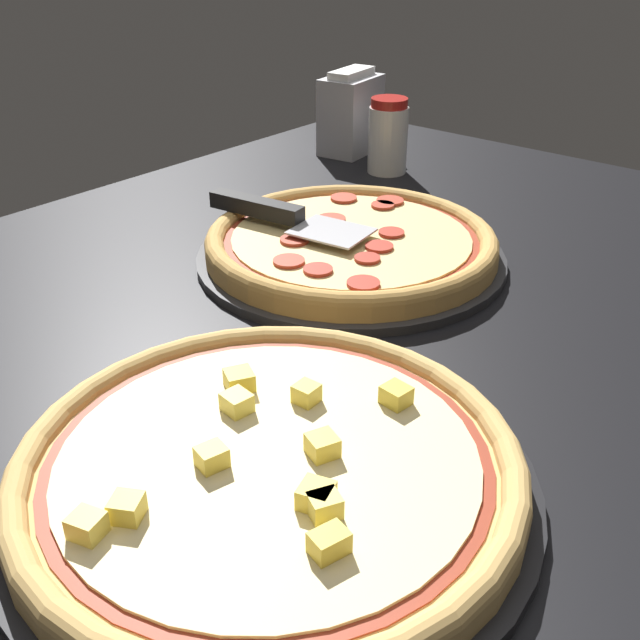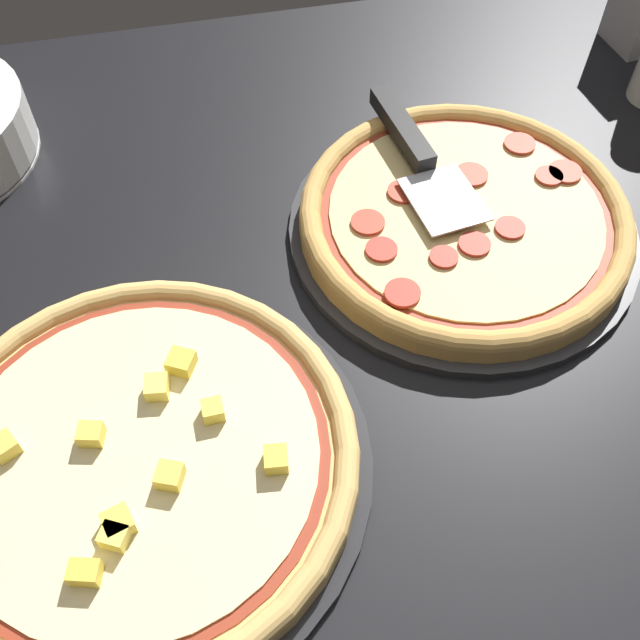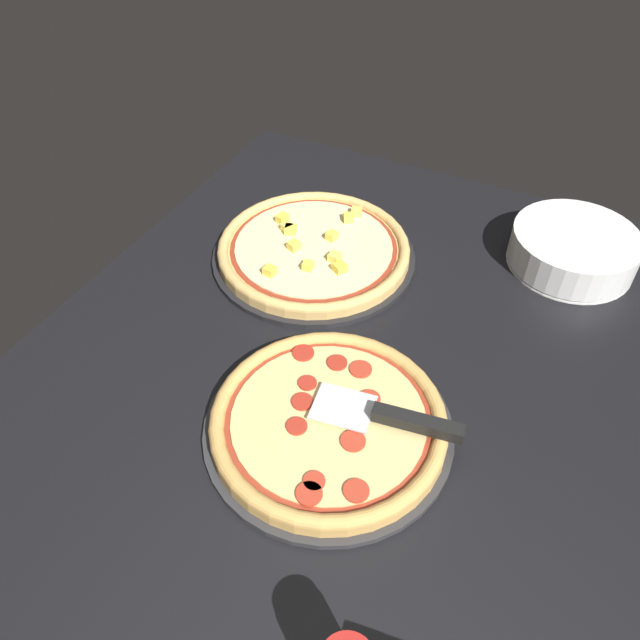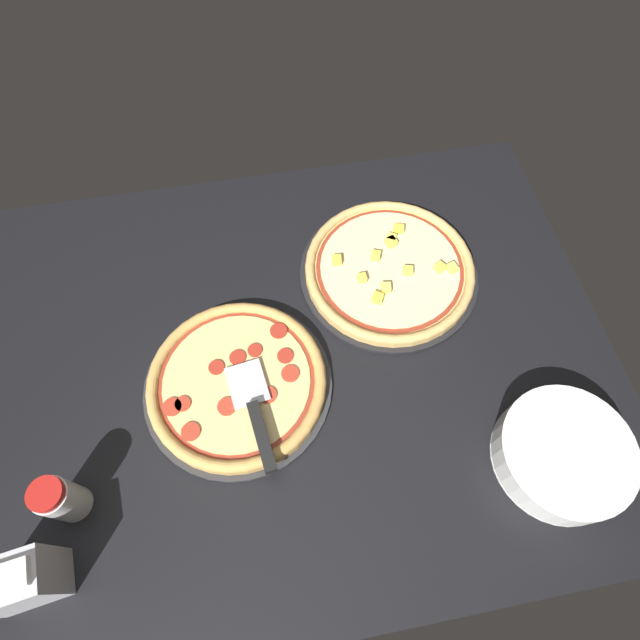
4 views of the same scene
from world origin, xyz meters
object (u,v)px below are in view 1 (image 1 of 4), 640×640
at_px(pizza_back, 269,463).
at_px(serving_spatula, 271,211).
at_px(pizza_front, 351,242).
at_px(napkin_holder, 351,113).
at_px(parmesan_shaker, 388,136).

bearing_deg(pizza_back, serving_spatula, -136.84).
bearing_deg(pizza_front, serving_spatula, -72.04).
height_order(pizza_back, napkin_holder, napkin_holder).
bearing_deg(napkin_holder, pizza_back, 34.24).
relative_size(pizza_front, serving_spatula, 1.56).
height_order(pizza_back, parmesan_shaker, parmesan_shaker).
bearing_deg(parmesan_shaker, serving_spatula, 11.35).
height_order(pizza_front, parmesan_shaker, parmesan_shaker).
bearing_deg(napkin_holder, parmesan_shaker, 66.16).
xyz_separation_m(pizza_front, serving_spatula, (0.03, -0.10, 0.02)).
xyz_separation_m(pizza_front, parmesan_shaker, (-0.31, -0.17, 0.03)).
bearing_deg(serving_spatula, parmesan_shaker, -168.65).
bearing_deg(pizza_front, parmesan_shaker, -151.34).
bearing_deg(pizza_front, napkin_holder, -141.73).
xyz_separation_m(pizza_back, serving_spatula, (-0.32, -0.30, 0.02)).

